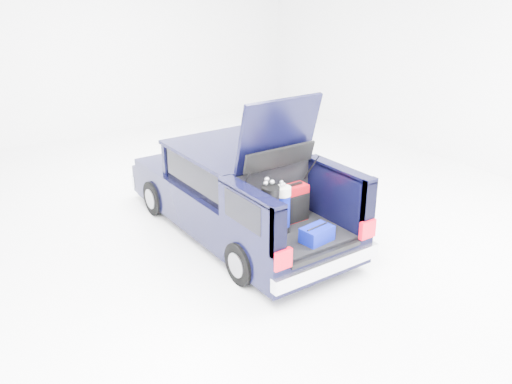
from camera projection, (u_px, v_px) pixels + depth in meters
ground at (239, 232)px, 9.03m from camera, size 14.00×14.00×0.00m
car at (235, 193)px, 8.86m from camera, size 1.87×4.65×2.47m
red_suitcase at (295, 203)px, 7.96m from camera, size 0.36×0.23×0.59m
black_golf_bag at (269, 213)px, 7.33m from camera, size 0.26×0.33×0.90m
blue_golf_bag at (282, 209)px, 7.59m from camera, size 0.27×0.27×0.77m
blue_duffel at (317, 234)px, 7.40m from camera, size 0.47×0.34×0.23m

